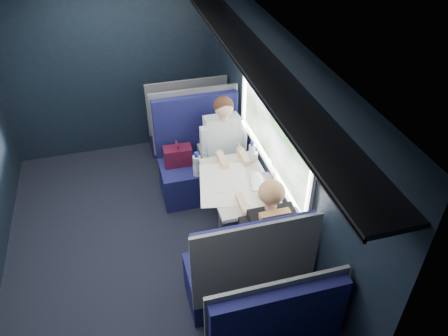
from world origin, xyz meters
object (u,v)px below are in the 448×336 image
object	(u,v)px
woman	(266,230)
bottle_small	(252,152)
seat_row_front	(186,124)
man	(225,146)
cup	(255,156)
seat_bay_far	(244,273)
table	(236,188)
seat_bay_near	(200,162)
laptop	(267,177)

from	to	relation	value
woman	bottle_small	bearing A→B (deg)	79.10
seat_row_front	man	world-z (taller)	man
seat_row_front	woman	size ratio (longest dim) A/B	0.88
bottle_small	cup	world-z (taller)	bottle_small
seat_row_front	bottle_small	bearing A→B (deg)	-72.96
seat_bay_far	seat_row_front	bearing A→B (deg)	90.00
table	seat_bay_near	bearing A→B (deg)	102.50
seat_bay_near	table	bearing A→B (deg)	-77.50
seat_bay_near	woman	distance (m)	1.63
seat_row_front	man	size ratio (longest dim) A/B	0.88
seat_row_front	seat_bay_far	bearing A→B (deg)	-90.00
seat_bay_far	laptop	xyz separation A→B (m)	(0.48, 0.81, 0.39)
table	bottle_small	bearing A→B (deg)	50.97
cup	woman	bearing A→B (deg)	-102.57
seat_bay_far	bottle_small	bearing A→B (deg)	69.53
man	laptop	world-z (taller)	man
seat_row_front	seat_bay_near	bearing A→B (deg)	-90.68
woman	seat_row_front	bearing A→B (deg)	95.70
table	man	distance (m)	0.70
bottle_small	table	bearing A→B (deg)	-129.03
seat_bay_far	man	size ratio (longest dim) A/B	0.95
seat_row_front	cup	bearing A→B (deg)	-71.94
seat_bay_far	seat_row_front	distance (m)	2.67
table	woman	bearing A→B (deg)	-84.55
seat_row_front	woman	xyz separation A→B (m)	(0.25, -2.50, 0.32)
seat_bay_far	cup	distance (m)	1.34
woman	seat_bay_near	bearing A→B (deg)	99.38
seat_row_front	man	distance (m)	1.17
seat_bay_far	bottle_small	size ratio (longest dim) A/B	5.39
table	cup	world-z (taller)	cup
seat_row_front	bottle_small	xyz separation A→B (m)	(0.45, -1.47, 0.43)
table	seat_bay_near	size ratio (longest dim) A/B	0.79
table	man	xyz separation A→B (m)	(0.07, 0.70, 0.06)
table	woman	xyz separation A→B (m)	(0.07, -0.71, 0.06)
table	bottle_small	size ratio (longest dim) A/B	4.28
seat_row_front	bottle_small	distance (m)	1.59
seat_row_front	laptop	world-z (taller)	seat_row_front
seat_bay_near	cup	xyz separation A→B (m)	(0.49, -0.55, 0.37)
bottle_small	cup	size ratio (longest dim) A/B	2.49
woman	cup	world-z (taller)	woman
seat_bay_far	laptop	size ratio (longest dim) A/B	3.71
table	bottle_small	xyz separation A→B (m)	(0.27, 0.33, 0.18)
woman	laptop	distance (m)	0.69
woman	cup	bearing A→B (deg)	77.43
woman	cup	distance (m)	1.06
seat_bay_far	bottle_small	distance (m)	1.36
seat_bay_near	man	distance (m)	0.43
table	seat_row_front	xyz separation A→B (m)	(-0.18, 1.80, -0.25)
man	seat_bay_far	bearing A→B (deg)	-99.03
man	cup	world-z (taller)	man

